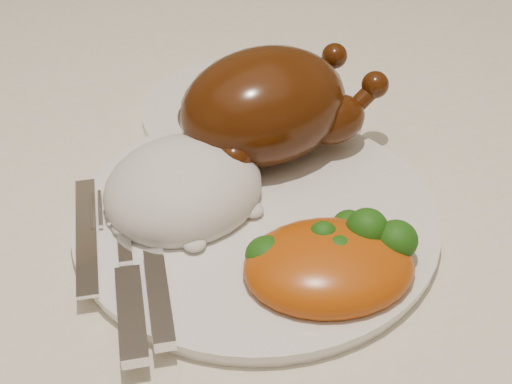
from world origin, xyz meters
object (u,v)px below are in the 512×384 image
dining_table (135,316)px  dinner_plate (256,218)px  side_plate (252,111)px  roast_chicken (269,105)px

dining_table → dinner_plate: 0.15m
dining_table → side_plate: 0.22m
dining_table → roast_chicken: roast_chicken is taller
dining_table → dinner_plate: dinner_plate is taller
dining_table → dinner_plate: (0.09, -0.05, 0.11)m
dining_table → roast_chicken: 0.22m
side_plate → roast_chicken: bearing=-108.2°
dinner_plate → roast_chicken: roast_chicken is taller
side_plate → roast_chicken: (-0.02, -0.07, 0.05)m
dinner_plate → roast_chicken: size_ratio=1.57×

